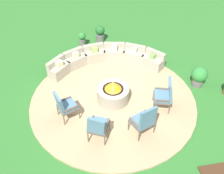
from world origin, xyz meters
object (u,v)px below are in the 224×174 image
at_px(lounge_chair_front_left, 65,105).
at_px(lounge_chair_back_right, 165,94).
at_px(fire_pit, 113,93).
at_px(potted_plant_3, 82,39).
at_px(lounge_chair_back_left, 144,120).
at_px(lounge_chair_front_right, 98,126).
at_px(potted_plant_2, 199,76).
at_px(curved_stone_bench, 105,58).
at_px(potted_plant_0, 100,33).

distance_m(lounge_chair_front_left, lounge_chair_back_right, 3.12).
height_order(fire_pit, lounge_chair_back_right, lounge_chair_back_right).
relative_size(lounge_chair_back_right, potted_plant_3, 1.69).
xyz_separation_m(fire_pit, lounge_chair_back_left, (0.61, -1.55, 0.26)).
bearing_deg(lounge_chair_front_right, lounge_chair_front_left, 156.09).
xyz_separation_m(lounge_chair_back_left, potted_plant_2, (2.51, 1.83, -0.20)).
distance_m(curved_stone_bench, lounge_chair_back_right, 3.04).
bearing_deg(lounge_chair_back_left, curved_stone_bench, 75.60).
bearing_deg(potted_plant_3, fire_pit, -79.22).
xyz_separation_m(fire_pit, lounge_chair_front_right, (-0.70, -1.50, 0.23)).
height_order(fire_pit, potted_plant_2, fire_pit).
bearing_deg(lounge_chair_front_left, potted_plant_2, 78.42).
distance_m(lounge_chair_back_right, potted_plant_0, 4.71).
height_order(lounge_chair_front_right, lounge_chair_back_right, lounge_chair_back_right).
xyz_separation_m(lounge_chair_front_right, potted_plant_0, (0.83, 5.37, -0.19)).
relative_size(lounge_chair_front_left, potted_plant_2, 1.32).
xyz_separation_m(fire_pit, lounge_chair_front_left, (-1.57, -0.53, 0.24)).
xyz_separation_m(curved_stone_bench, lounge_chair_front_right, (-0.76, -3.52, 0.25)).
relative_size(lounge_chair_back_left, potted_plant_0, 1.48).
bearing_deg(lounge_chair_front_left, curved_stone_bench, 125.94).
distance_m(lounge_chair_back_right, potted_plant_3, 4.79).
distance_m(lounge_chair_back_left, lounge_chair_back_right, 1.32).
height_order(lounge_chair_front_left, lounge_chair_back_right, lounge_chair_back_right).
bearing_deg(potted_plant_3, potted_plant_0, 17.78).
distance_m(lounge_chair_front_left, potted_plant_0, 4.72).
distance_m(fire_pit, potted_plant_2, 3.13).
bearing_deg(potted_plant_2, potted_plant_3, 138.85).
height_order(lounge_chair_back_left, potted_plant_3, lounge_chair_back_left).
height_order(lounge_chair_back_right, potted_plant_0, lounge_chair_back_right).
height_order(lounge_chair_front_left, lounge_chair_back_left, lounge_chair_back_left).
xyz_separation_m(fire_pit, potted_plant_3, (-0.69, 3.61, -0.02)).
height_order(lounge_chair_back_left, potted_plant_0, lounge_chair_back_left).
bearing_deg(fire_pit, lounge_chair_back_right, -21.84).
bearing_deg(lounge_chair_back_left, lounge_chair_front_right, 154.85).
relative_size(fire_pit, lounge_chair_front_left, 1.03).
distance_m(fire_pit, lounge_chair_front_left, 1.68).
height_order(fire_pit, curved_stone_bench, fire_pit).
bearing_deg(curved_stone_bench, potted_plant_0, 87.89).
relative_size(lounge_chair_front_right, potted_plant_0, 1.37).
distance_m(lounge_chair_back_right, potted_plant_2, 1.82).
bearing_deg(curved_stone_bench, lounge_chair_front_left, -122.67).
relative_size(lounge_chair_front_left, lounge_chair_back_left, 0.93).
height_order(lounge_chair_front_right, potted_plant_0, lounge_chair_front_right).
bearing_deg(potted_plant_2, lounge_chair_back_right, -150.18).
xyz_separation_m(curved_stone_bench, lounge_chair_back_right, (1.49, -2.64, 0.29)).
bearing_deg(lounge_chair_front_left, lounge_chair_front_right, 20.32).
distance_m(potted_plant_2, potted_plant_3, 5.05).
bearing_deg(potted_plant_0, curved_stone_bench, -92.11).
bearing_deg(potted_plant_2, lounge_chair_front_right, -154.94).
distance_m(lounge_chair_front_right, potted_plant_3, 5.12).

